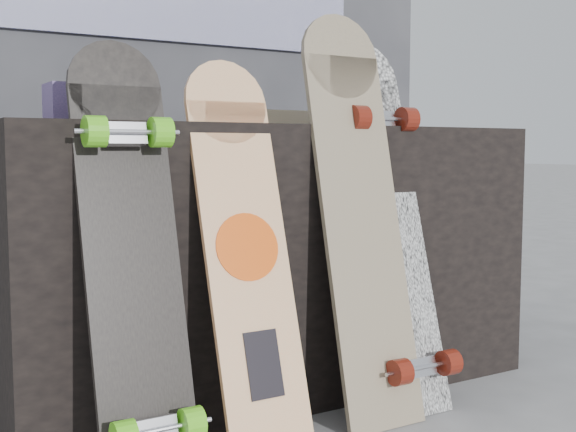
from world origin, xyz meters
TOP-DOWN VIEW (x-y plane):
  - vendor_table at (0.00, 0.50)m, footprint 1.60×0.60m
  - booth at (0.00, 1.35)m, footprint 2.40×0.22m
  - merch_box_purple at (-0.56, 0.46)m, footprint 0.18×0.12m
  - merch_box_small at (0.39, 0.54)m, footprint 0.14×0.14m
  - merch_box_flat at (0.15, 0.65)m, footprint 0.22×0.10m
  - longboard_geisha at (-0.26, 0.13)m, footprint 0.22×0.30m
  - longboard_celtic at (0.09, 0.15)m, footprint 0.24×0.28m
  - longboard_cascadia at (0.22, 0.18)m, footprint 0.24×0.36m
  - skateboard_dark at (-0.55, 0.13)m, footprint 0.22×0.32m

SIDE VIEW (x-z plane):
  - vendor_table at x=0.00m, z-range 0.00..0.80m
  - longboard_geisha at x=-0.26m, z-range 0.03..0.99m
  - skateboard_dark at x=-0.55m, z-range 0.01..1.00m
  - longboard_cascadia at x=0.22m, z-range 0.02..1.07m
  - longboard_celtic at x=0.09m, z-range 0.03..1.15m
  - merch_box_flat at x=0.15m, z-range 0.80..0.86m
  - merch_box_purple at x=-0.56m, z-range 0.80..0.90m
  - merch_box_small at x=0.39m, z-range 0.80..0.92m
  - booth at x=0.00m, z-range 0.00..2.20m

